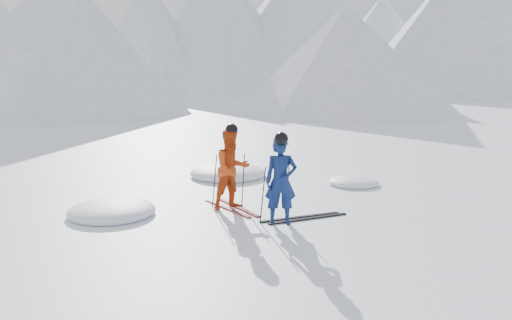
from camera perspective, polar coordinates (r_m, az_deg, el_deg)
name	(u,v)px	position (r m, az deg, el deg)	size (l,w,h in m)	color
ground	(334,213)	(11.07, 8.17, -5.54)	(160.00, 160.00, 0.00)	white
mountain_range	(181,17)	(46.05, -7.85, 14.70)	(106.15, 62.94, 15.53)	#B2BCD1
skier_blue	(281,181)	(10.05, 2.64, -2.27)	(0.59, 0.39, 1.63)	#0D1F53
skier_red	(232,169)	(11.12, -2.54, -0.97)	(0.81, 0.63, 1.66)	#C63F0F
pole_blue_left	(263,195)	(10.13, 0.72, -3.73)	(0.02, 0.02, 1.09)	black
pole_blue_right	(287,192)	(10.43, 3.32, -3.34)	(0.02, 0.02, 1.09)	black
pole_red_left	(215,181)	(11.32, -4.38, -2.22)	(0.02, 0.02, 1.11)	black
pole_red_right	(243,180)	(11.42, -1.35, -2.09)	(0.02, 0.02, 1.11)	black
ski_worn_left	(227,208)	(11.27, -3.09, -5.09)	(0.09, 1.70, 0.03)	black
ski_worn_right	(238,207)	(11.35, -1.94, -4.97)	(0.09, 1.70, 0.03)	black
ski_loose_a	(300,217)	(10.65, 4.65, -6.01)	(0.09, 1.70, 0.03)	black
ski_loose_b	(308,219)	(10.56, 5.50, -6.16)	(0.09, 1.70, 0.03)	black
snow_lumps	(212,188)	(13.13, -4.68, -2.99)	(7.44, 4.58, 0.44)	white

